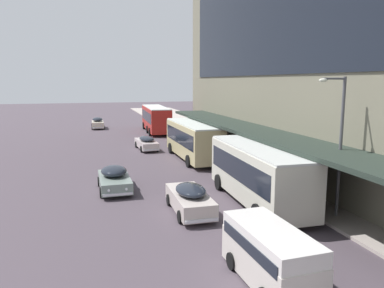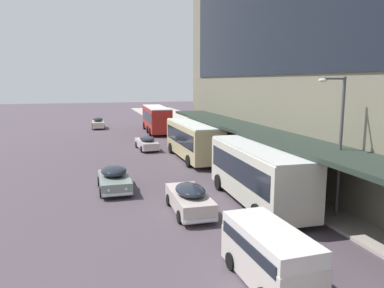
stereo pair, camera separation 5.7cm
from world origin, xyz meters
name	(u,v)px [view 1 (the left image)]	position (x,y,z in m)	size (l,w,h in m)	color
transit_bus_kerbside_front	(156,118)	(4.22, 45.10, 1.97)	(3.14, 10.80, 3.45)	#B1231D
transit_bus_kerbside_rear	(193,138)	(4.10, 26.36, 1.87)	(2.93, 9.65, 3.25)	tan
transit_bus_kerbside_far	(258,171)	(4.21, 13.55, 1.89)	(3.02, 9.33, 3.29)	beige
sedan_second_mid	(114,179)	(-3.40, 18.44, 0.76)	(2.01, 4.41, 1.54)	gray
sedan_trailing_mid	(98,123)	(-3.32, 51.28, 0.80)	(1.83, 4.34, 1.65)	beige
sedan_oncoming_front	(147,143)	(0.86, 32.22, 0.71)	(1.94, 4.87, 1.42)	beige
sedan_trailing_near	(190,198)	(0.11, 13.14, 0.78)	(1.92, 4.71, 1.57)	beige
vw_van	(268,251)	(0.87, 5.77, 1.10)	(2.02, 4.61, 1.96)	beige
street_lamp	(338,137)	(6.86, 10.29, 4.19)	(1.50, 0.28, 6.95)	#4C4C51
fire_hydrant	(266,175)	(6.86, 17.64, 0.49)	(0.20, 0.40, 0.70)	red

